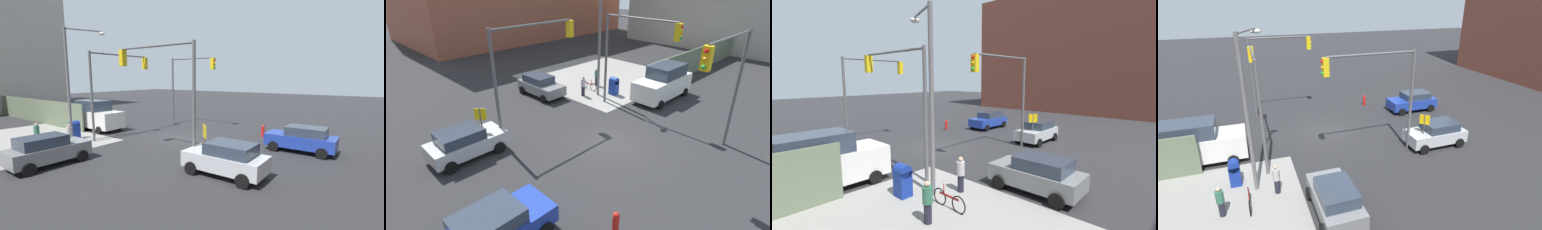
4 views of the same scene
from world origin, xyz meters
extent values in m
plane|color=#28282B|center=(0.00, 0.00, 0.00)|extent=(120.00, 120.00, 0.00)
cube|color=gray|center=(9.00, 9.00, 0.01)|extent=(12.00, 12.00, 0.01)
cube|color=#607056|center=(17.61, 3.20, 1.20)|extent=(19.21, 0.12, 2.40)
cylinder|color=#59595B|center=(-4.50, 4.50, 3.25)|extent=(0.18, 0.18, 6.50)
cylinder|color=#59595B|center=(-1.78, 4.50, 6.38)|extent=(5.43, 0.12, 0.12)
cube|color=yellow|center=(0.93, 4.50, 5.85)|extent=(0.32, 0.36, 1.00)
sphere|color=red|center=(1.11, 4.50, 6.17)|extent=(0.18, 0.18, 0.18)
sphere|color=orange|center=(1.11, 4.50, 5.85)|extent=(0.18, 0.18, 0.18)
sphere|color=green|center=(1.11, 4.50, 5.53)|extent=(0.18, 0.18, 0.18)
cylinder|color=#59595B|center=(4.50, -4.50, 3.25)|extent=(0.18, 0.18, 6.50)
cylinder|color=#59595B|center=(2.18, -4.50, 6.38)|extent=(4.63, 0.12, 0.12)
cube|color=yellow|center=(-0.13, -4.50, 5.85)|extent=(0.32, 0.36, 1.00)
sphere|color=red|center=(-0.31, -4.50, 6.17)|extent=(0.18, 0.18, 0.18)
sphere|color=orange|center=(-0.31, -4.50, 5.85)|extent=(0.18, 0.18, 0.18)
sphere|color=green|center=(-0.31, -4.50, 5.53)|extent=(0.18, 0.18, 0.18)
cylinder|color=#59595B|center=(4.50, 4.50, 3.25)|extent=(0.18, 0.18, 6.50)
cylinder|color=#59595B|center=(4.50, 1.86, 6.38)|extent=(0.12, 5.29, 0.12)
cube|color=yellow|center=(4.50, -0.79, 5.85)|extent=(0.36, 0.32, 1.00)
sphere|color=red|center=(4.50, -0.97, 6.17)|extent=(0.18, 0.18, 0.18)
sphere|color=orange|center=(4.50, -0.97, 5.85)|extent=(0.18, 0.18, 0.18)
sphere|color=green|center=(4.50, -0.97, 5.53)|extent=(0.18, 0.18, 0.18)
cylinder|color=slate|center=(5.20, 5.80, 4.00)|extent=(0.20, 0.20, 8.00)
cylinder|color=#4C4C4C|center=(-5.40, 4.87, 1.20)|extent=(0.08, 0.08, 2.40)
cube|color=yellow|center=(-5.40, 4.87, 2.05)|extent=(0.48, 0.48, 0.64)
cube|color=navy|center=(6.20, 5.00, 0.57)|extent=(0.56, 0.64, 1.15)
cylinder|color=navy|center=(6.20, 5.00, 1.15)|extent=(0.56, 0.64, 0.56)
cylinder|color=red|center=(-5.00, -4.20, 0.40)|extent=(0.26, 0.26, 0.80)
sphere|color=red|center=(-5.00, -4.20, 0.82)|extent=(0.24, 0.24, 0.24)
cube|color=#B7BABF|center=(-6.44, 4.68, 0.70)|extent=(3.95, 1.80, 0.75)
cube|color=#2D3847|center=(-6.76, 4.68, 1.35)|extent=(2.21, 1.58, 0.55)
cylinder|color=black|center=(-5.10, 5.58, 0.32)|extent=(0.64, 0.22, 0.64)
cylinder|color=black|center=(-5.10, 3.78, 0.32)|extent=(0.64, 0.22, 0.64)
cylinder|color=black|center=(-7.79, 5.58, 0.32)|extent=(0.64, 0.22, 0.64)
cylinder|color=black|center=(-7.79, 3.78, 0.32)|extent=(0.64, 0.22, 0.64)
cube|color=#1E389E|center=(-8.39, -1.62, 0.70)|extent=(4.10, 1.80, 0.75)
cube|color=#2D3847|center=(-8.72, -1.62, 1.35)|extent=(2.30, 1.58, 0.55)
cylinder|color=black|center=(-7.00, -0.72, 0.32)|extent=(0.64, 0.22, 0.64)
cylinder|color=black|center=(-7.00, -2.52, 0.32)|extent=(0.64, 0.22, 0.64)
cube|color=slate|center=(1.89, 8.91, 0.70)|extent=(1.80, 3.98, 0.75)
cube|color=#2D3847|center=(1.89, 9.23, 1.35)|extent=(1.58, 2.23, 0.55)
cylinder|color=black|center=(2.79, 7.56, 0.32)|extent=(0.22, 0.64, 0.64)
cylinder|color=black|center=(0.99, 7.56, 0.32)|extent=(0.22, 0.64, 0.64)
cylinder|color=black|center=(2.79, 10.26, 0.32)|extent=(0.22, 0.64, 0.64)
cylinder|color=black|center=(0.99, 10.26, 0.32)|extent=(0.22, 0.64, 0.64)
cube|color=white|center=(8.15, 1.80, 1.02)|extent=(5.40, 2.10, 1.40)
cube|color=#2D3847|center=(8.58, 1.80, 2.17)|extent=(3.02, 1.85, 0.90)
cylinder|color=black|center=(6.31, 0.75, 0.32)|extent=(0.64, 0.22, 0.64)
cylinder|color=black|center=(6.31, 2.85, 0.32)|extent=(0.64, 0.22, 0.64)
cylinder|color=black|center=(9.99, 0.75, 0.32)|extent=(0.64, 0.22, 0.64)
cylinder|color=black|center=(9.99, 2.85, 0.32)|extent=(0.64, 0.22, 0.64)
cylinder|color=#2D664C|center=(6.80, 7.40, 1.05)|extent=(0.36, 0.36, 0.59)
sphere|color=tan|center=(6.80, 7.40, 1.45)|extent=(0.20, 0.20, 0.20)
cylinder|color=#1E1E2D|center=(6.80, 7.40, 0.38)|extent=(0.28, 0.28, 0.75)
cylinder|color=#B2B2B7|center=(4.20, 6.50, 1.09)|extent=(0.36, 0.36, 0.62)
sphere|color=tan|center=(4.20, 6.50, 1.50)|extent=(0.21, 0.21, 0.21)
cylinder|color=#1E1E2D|center=(4.20, 6.50, 0.39)|extent=(0.28, 0.28, 0.78)
torus|color=black|center=(5.60, 7.72, 0.33)|extent=(0.05, 0.71, 0.71)
torus|color=black|center=(5.60, 6.68, 0.33)|extent=(0.05, 0.71, 0.71)
cube|color=maroon|center=(5.60, 7.20, 0.51)|extent=(0.04, 1.04, 0.08)
cylinder|color=maroon|center=(5.60, 6.92, 0.75)|extent=(0.04, 0.04, 0.40)
camera|label=1|loc=(-12.10, 15.17, 4.66)|focal=24.00mm
camera|label=2|loc=(-11.90, -9.16, 8.84)|focal=28.00mm
camera|label=3|loc=(12.05, 13.97, 5.02)|focal=24.00mm
camera|label=4|loc=(5.07, 19.78, 9.42)|focal=28.00mm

